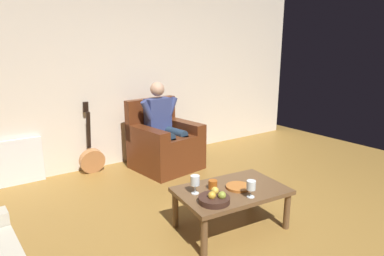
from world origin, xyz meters
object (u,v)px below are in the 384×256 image
(person_seated, at_px, (164,123))
(candle_jar, at_px, (213,185))
(wine_glass_far, at_px, (195,181))
(guitar, at_px, (92,158))
(wine_glass_near, at_px, (251,186))
(armchair, at_px, (164,145))
(decorative_dish, at_px, (238,187))
(coffee_table, at_px, (231,194))
(fruit_bowl, at_px, (214,198))

(person_seated, height_order, candle_jar, person_seated)
(wine_glass_far, distance_m, candle_jar, 0.21)
(guitar, xyz_separation_m, wine_glass_near, (-0.66, 2.43, 0.29))
(armchair, relative_size, candle_jar, 11.41)
(armchair, bearing_deg, decorative_dish, 74.51)
(coffee_table, relative_size, fruit_bowl, 3.94)
(armchair, relative_size, person_seated, 0.80)
(fruit_bowl, bearing_deg, person_seated, -107.40)
(wine_glass_far, xyz_separation_m, decorative_dish, (-0.41, 0.14, -0.11))
(armchair, height_order, candle_jar, armchair)
(guitar, relative_size, decorative_dish, 4.23)
(fruit_bowl, relative_size, candle_jar, 3.18)
(armchair, xyz_separation_m, person_seated, (0.00, -0.00, 0.33))
(candle_jar, bearing_deg, decorative_dish, 150.09)
(armchair, xyz_separation_m, wine_glass_far, (0.64, 1.68, 0.18))
(armchair, xyz_separation_m, fruit_bowl, (0.60, 1.91, 0.09))
(fruit_bowl, bearing_deg, wine_glass_far, -80.60)
(armchair, bearing_deg, wine_glass_near, 74.14)
(person_seated, bearing_deg, decorative_dish, 74.52)
(guitar, bearing_deg, armchair, 156.48)
(wine_glass_far, relative_size, decorative_dish, 0.74)
(armchair, bearing_deg, wine_glass_far, 60.95)
(wine_glass_near, bearing_deg, armchair, -97.67)
(wine_glass_far, xyz_separation_m, candle_jar, (-0.19, 0.02, -0.08))
(wine_glass_far, xyz_separation_m, fruit_bowl, (-0.04, 0.24, -0.08))
(wine_glass_near, height_order, candle_jar, wine_glass_near)
(guitar, height_order, wine_glass_far, guitar)
(guitar, bearing_deg, wine_glass_near, 105.30)
(guitar, relative_size, wine_glass_far, 5.73)
(fruit_bowl, bearing_deg, coffee_table, -158.53)
(person_seated, distance_m, fruit_bowl, 2.02)
(armchair, height_order, wine_glass_near, armchair)
(wine_glass_near, height_order, decorative_dish, wine_glass_near)
(person_seated, relative_size, wine_glass_far, 7.12)
(armchair, distance_m, person_seated, 0.33)
(guitar, distance_m, fruit_bowl, 2.35)
(person_seated, relative_size, wine_glass_near, 7.94)
(guitar, bearing_deg, person_seated, 156.57)
(fruit_bowl, height_order, decorative_dish, fruit_bowl)
(armchair, bearing_deg, coffee_table, 72.37)
(wine_glass_near, xyz_separation_m, wine_glass_far, (0.37, -0.34, 0.01))
(wine_glass_near, bearing_deg, person_seated, -97.66)
(decorative_dish, xyz_separation_m, candle_jar, (0.21, -0.12, 0.03))
(armchair, distance_m, fruit_bowl, 2.00)
(person_seated, xyz_separation_m, wine_glass_far, (0.64, 1.68, -0.15))
(armchair, height_order, person_seated, person_seated)
(fruit_bowl, relative_size, decorative_dish, 1.17)
(fruit_bowl, bearing_deg, candle_jar, -125.21)
(guitar, bearing_deg, fruit_bowl, 98.26)
(wine_glass_far, distance_m, fruit_bowl, 0.25)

